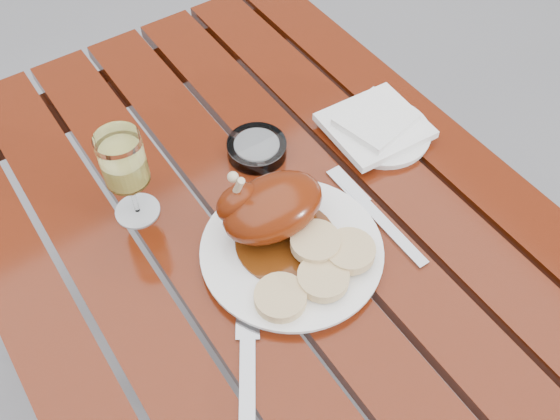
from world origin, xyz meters
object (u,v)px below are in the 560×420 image
at_px(wine_glass, 128,177).
at_px(dinner_plate, 292,252).
at_px(ashtray, 257,148).
at_px(table, 281,351).
at_px(side_plate, 382,132).

bearing_deg(wine_glass, dinner_plate, -52.90).
height_order(wine_glass, ashtray, wine_glass).
bearing_deg(ashtray, table, -111.91).
distance_m(table, ashtray, 0.43).
bearing_deg(table, wine_glass, 130.98).
distance_m(dinner_plate, side_plate, 0.29).
bearing_deg(wine_glass, table, -49.02).
distance_m(dinner_plate, wine_glass, 0.26).
height_order(side_plate, ashtray, ashtray).
bearing_deg(side_plate, ashtray, 157.18).
relative_size(side_plate, ashtray, 1.66).
bearing_deg(dinner_plate, table, 92.11).
bearing_deg(side_plate, wine_glass, 168.57).
bearing_deg(dinner_plate, ashtray, 71.08).
xyz_separation_m(wine_glass, ashtray, (0.22, -0.00, -0.07)).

